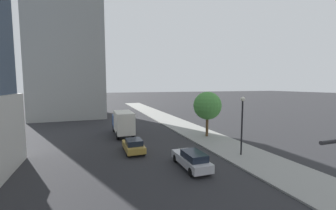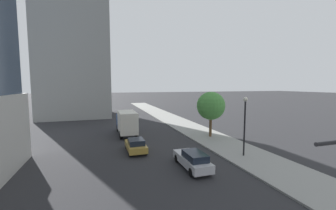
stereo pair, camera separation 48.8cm
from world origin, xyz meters
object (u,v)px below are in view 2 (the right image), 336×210
(street_tree, at_px, (211,106))
(car_gold, at_px, (136,145))
(street_lamp, at_px, (245,117))
(box_truck, at_px, (127,122))
(construction_building, at_px, (75,42))
(car_silver, at_px, (193,160))

(street_tree, xyz_separation_m, car_gold, (-10.59, -3.08, -3.56))
(street_lamp, distance_m, box_truck, 16.20)
(construction_building, height_order, car_silver, construction_building)
(construction_building, relative_size, car_gold, 9.47)
(car_silver, bearing_deg, construction_building, 108.80)
(street_tree, height_order, car_silver, street_tree)
(construction_building, relative_size, box_truck, 5.46)
(street_lamp, height_order, car_silver, street_lamp)
(box_truck, bearing_deg, street_lamp, -52.15)
(construction_building, distance_m, car_gold, 34.81)
(car_gold, xyz_separation_m, car_silver, (3.84, -5.99, 0.06))
(street_tree, bearing_deg, box_truck, 155.79)
(street_tree, height_order, box_truck, street_tree)
(street_lamp, bearing_deg, box_truck, 127.85)
(street_tree, bearing_deg, car_silver, -126.69)
(car_gold, height_order, car_silver, car_silver)
(construction_building, relative_size, car_silver, 7.98)
(street_lamp, relative_size, car_gold, 1.43)
(street_tree, relative_size, car_silver, 1.26)
(street_lamp, distance_m, car_silver, 6.89)
(street_lamp, bearing_deg, car_silver, -169.28)
(street_tree, bearing_deg, construction_building, 125.30)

